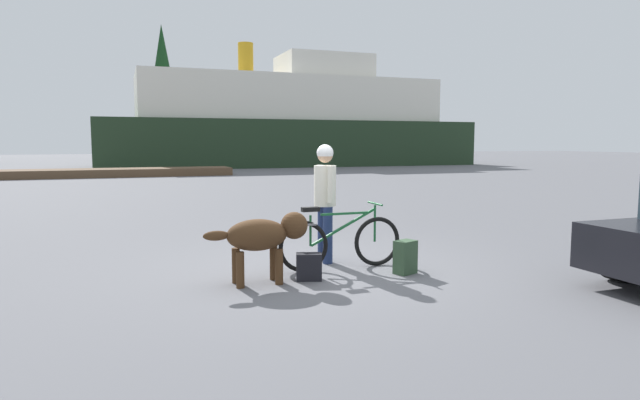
{
  "coord_description": "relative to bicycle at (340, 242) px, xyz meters",
  "views": [
    {
      "loc": [
        -2.63,
        -6.9,
        1.75
      ],
      "look_at": [
        0.21,
        0.77,
        0.87
      ],
      "focal_mm": 30.5,
      "sensor_mm": 36.0,
      "label": 1
    }
  ],
  "objects": [
    {
      "name": "dog",
      "position": [
        -1.17,
        -0.38,
        0.22
      ],
      "size": [
        1.31,
        0.46,
        0.88
      ],
      "color": "#472D19",
      "rests_on": "ground_plane"
    },
    {
      "name": "dock_pier",
      "position": [
        -4.64,
        22.83,
        -0.18
      ],
      "size": [
        14.85,
        2.3,
        0.4
      ],
      "primitive_type": "cube",
      "color": "brown",
      "rests_on": "ground_plane"
    },
    {
      "name": "bicycle",
      "position": [
        0.0,
        0.0,
        0.0
      ],
      "size": [
        1.8,
        0.44,
        0.9
      ],
      "color": "black",
      "rests_on": "ground_plane"
    },
    {
      "name": "pine_tree_far_right",
      "position": [
        19.65,
        45.34,
        6.14
      ],
      "size": [
        3.62,
        3.62,
        10.94
      ],
      "color": "#4C331E",
      "rests_on": "ground_plane"
    },
    {
      "name": "person_cyclist",
      "position": [
        -0.04,
        0.48,
        0.65
      ],
      "size": [
        0.32,
        0.53,
        1.71
      ],
      "color": "navy",
      "rests_on": "ground_plane"
    },
    {
      "name": "ground_plane",
      "position": [
        -0.19,
        0.08,
        -0.38
      ],
      "size": [
        160.0,
        160.0,
        0.0
      ],
      "primitive_type": "plane",
      "color": "slate"
    },
    {
      "name": "pine_tree_center",
      "position": [
        1.17,
        45.38,
        7.21
      ],
      "size": [
        3.27,
        3.27,
        12.37
      ],
      "color": "#4C331E",
      "rests_on": "ground_plane"
    },
    {
      "name": "handbag_pannier",
      "position": [
        -0.61,
        -0.44,
        -0.21
      ],
      "size": [
        0.36,
        0.26,
        0.35
      ],
      "primitive_type": "cube",
      "rotation": [
        0.0,
        0.0,
        -0.29
      ],
      "color": "black",
      "rests_on": "ground_plane"
    },
    {
      "name": "ferry_boat",
      "position": [
        9.47,
        32.8,
        2.76
      ],
      "size": [
        27.42,
        8.16,
        8.89
      ],
      "color": "#1E331E",
      "rests_on": "ground_plane"
    },
    {
      "name": "backpack",
      "position": [
        0.71,
        -0.55,
        -0.16
      ],
      "size": [
        0.33,
        0.29,
        0.45
      ],
      "primitive_type": "cube",
      "rotation": [
        0.0,
        0.0,
        0.37
      ],
      "color": "#334C33",
      "rests_on": "ground_plane"
    }
  ]
}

